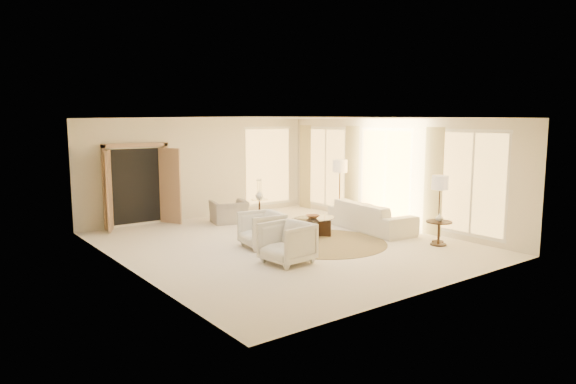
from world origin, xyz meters
TOP-DOWN VIEW (x-y plane):
  - room at (0.00, 0.00)m, footprint 7.04×8.04m
  - windows_right at (3.45, 0.10)m, footprint 0.10×6.40m
  - window_back_corner at (2.30, 3.95)m, footprint 1.70×0.10m
  - curtains_right at (3.40, 1.00)m, footprint 0.06×5.20m
  - french_doors at (-1.90, 3.82)m, footprint 1.95×0.66m
  - area_rug at (0.76, -0.49)m, footprint 3.35×3.35m
  - sofa at (2.63, -0.12)m, footprint 1.22×2.54m
  - armchair_left at (-0.56, 0.08)m, footprint 0.88×0.93m
  - armchair_right at (-0.88, -1.27)m, footprint 0.88×0.93m
  - accent_chair at (0.21, 2.80)m, footprint 1.04×0.80m
  - coffee_table at (1.02, 0.24)m, footprint 1.29×1.29m
  - end_table at (2.68, -2.14)m, footprint 0.57×0.57m
  - side_table at (1.28, 2.92)m, footprint 0.47×0.47m
  - floor_lamp_near at (2.90, 1.35)m, footprint 0.41×0.41m
  - floor_lamp_far at (2.90, -1.96)m, footprint 0.37×0.37m
  - bowl at (1.02, 0.24)m, footprint 0.41×0.41m
  - end_vase at (2.68, -2.14)m, footprint 0.20×0.20m
  - side_vase at (1.28, 2.92)m, footprint 0.30×0.30m

SIDE VIEW (x-z plane):
  - area_rug at x=0.76m, z-range 0.00..0.01m
  - coffee_table at x=1.02m, z-range 0.06..0.49m
  - side_table at x=1.28m, z-range 0.06..0.60m
  - sofa at x=2.63m, z-range 0.00..0.71m
  - end_table at x=2.68m, z-range 0.10..0.64m
  - accent_chair at x=0.21m, z-range 0.00..0.81m
  - armchair_left at x=-0.56m, z-range 0.00..0.86m
  - armchair_right at x=-0.88m, z-range 0.00..0.88m
  - bowl at x=1.02m, z-range 0.43..0.51m
  - end_vase at x=2.68m, z-range 0.54..0.71m
  - side_vase at x=1.28m, z-range 0.54..0.79m
  - french_doors at x=-1.90m, z-range -0.01..2.15m
  - floor_lamp_far at x=2.90m, z-range 0.54..2.06m
  - curtains_right at x=3.40m, z-range 0.00..2.60m
  - windows_right at x=3.45m, z-range 0.15..2.55m
  - window_back_corner at x=2.30m, z-range 0.15..2.55m
  - room at x=0.00m, z-range -0.02..2.81m
  - floor_lamp_near at x=2.90m, z-range 0.59..2.27m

